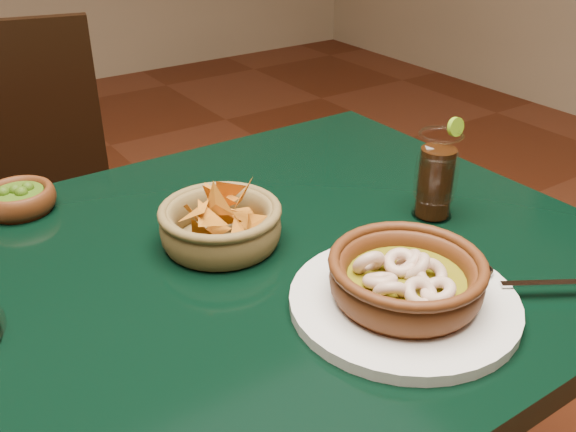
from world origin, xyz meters
TOP-DOWN VIEW (x-y plane):
  - dining_table at (0.00, 0.00)m, footprint 1.20×0.80m
  - dining_chair at (-0.08, 0.71)m, footprint 0.53×0.53m
  - shrimp_plate at (0.19, -0.21)m, footprint 0.36×0.28m
  - chip_basket at (0.08, 0.06)m, footprint 0.21×0.21m
  - guacamole_ramekin at (-0.14, 0.33)m, footprint 0.13×0.13m
  - cola_drink at (0.39, -0.05)m, footprint 0.13×0.13m

SIDE VIEW (x-z plane):
  - dining_chair at x=-0.08m, z-range 0.05..1.00m
  - dining_table at x=0.00m, z-range 0.28..1.03m
  - guacamole_ramekin at x=-0.14m, z-range 0.75..0.79m
  - chip_basket at x=0.08m, z-range 0.72..0.84m
  - shrimp_plate at x=0.19m, z-range 0.74..0.82m
  - cola_drink at x=0.39m, z-range 0.74..0.89m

